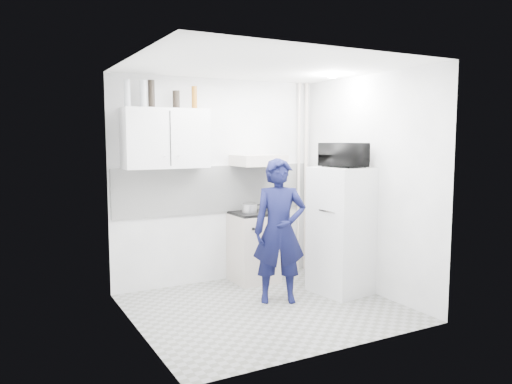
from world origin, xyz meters
name	(u,v)px	position (x,y,z in m)	size (l,w,h in m)	color
floor	(266,308)	(0.00, 0.00, 0.00)	(2.80, 2.80, 0.00)	gray
ceiling	(266,66)	(0.00, 0.00, 2.60)	(2.80, 2.80, 0.00)	white
wall_back	(218,181)	(0.00, 1.25, 1.30)	(2.80, 2.80, 0.00)	white
wall_left	(136,198)	(-1.40, 0.00, 1.30)	(2.60, 2.60, 0.00)	white
wall_right	(368,184)	(1.40, 0.00, 1.30)	(2.60, 2.60, 0.00)	white
person	(279,231)	(0.25, 0.14, 0.81)	(0.59, 0.39, 1.63)	black
stove	(253,248)	(0.38, 1.00, 0.44)	(0.55, 0.55, 0.87)	beige
fridge	(342,230)	(1.10, 0.08, 0.76)	(0.63, 0.63, 1.51)	white
stove_top	(253,213)	(0.38, 1.00, 0.89)	(0.52, 0.52, 0.03)	black
saucepan	(249,208)	(0.32, 1.00, 0.96)	(0.20, 0.20, 0.11)	silver
microwave	(344,155)	(1.10, 0.08, 1.65)	(0.35, 0.52, 0.29)	black
bottle_a	(127,93)	(-1.19, 1.07, 2.35)	(0.07, 0.07, 0.30)	#B2B7BC
bottle_b	(143,94)	(-1.00, 1.07, 2.35)	(0.08, 0.08, 0.31)	#B2B7BC
bottle_c	(151,94)	(-0.91, 1.07, 2.36)	(0.08, 0.08, 0.32)	black
canister_a	(176,100)	(-0.61, 1.07, 2.30)	(0.08, 0.08, 0.21)	black
bottle_e	(194,98)	(-0.38, 1.07, 2.34)	(0.07, 0.07, 0.27)	brown
upper_cabinet	(166,138)	(-0.75, 1.07, 1.85)	(1.00, 0.35, 0.70)	white
range_hood	(258,160)	(0.45, 1.00, 1.57)	(0.60, 0.50, 0.14)	beige
backsplash	(219,189)	(0.00, 1.24, 1.20)	(2.74, 0.03, 0.60)	white
pipe_a	(306,178)	(1.30, 1.17, 1.30)	(0.05, 0.05, 2.60)	beige
pipe_b	(299,178)	(1.18, 1.17, 1.30)	(0.04, 0.04, 2.60)	beige
ceiling_spot_fixture	(332,77)	(1.00, 0.20, 2.57)	(0.10, 0.10, 0.02)	white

